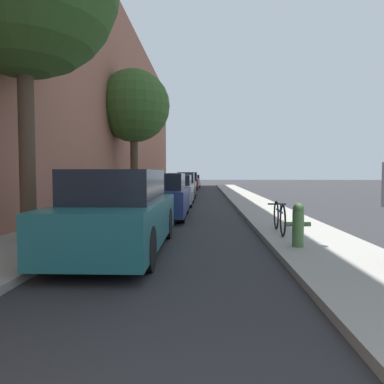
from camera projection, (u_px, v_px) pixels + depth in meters
The scene contains 14 objects.
ground_plane at pixel (191, 207), 16.26m from camera, with size 120.00×120.00×0.00m, color #28282B.
sidewalk_left at pixel (126, 205), 16.36m from camera, with size 2.00×52.00×0.12m.
sidewalk_right at pixel (257, 206), 16.15m from camera, with size 2.00×52.00×0.12m.
building_facade_left at pixel (95, 87), 16.13m from camera, with size 0.70×52.00×10.59m.
parked_car_teal at pixel (120, 213), 6.97m from camera, with size 1.68×4.57×1.57m.
parked_car_navy at pixel (159, 197), 12.20m from camera, with size 1.87×4.02×1.49m.
parked_car_silver at pixel (174, 190), 17.09m from camera, with size 1.73×4.23×1.41m.
parked_car_grey at pixel (182, 186), 21.98m from camera, with size 1.68×4.06×1.49m.
parked_car_red at pixel (184, 184), 27.48m from camera, with size 1.72×3.99×1.46m.
parked_car_maroon at pixel (188, 181), 32.62m from camera, with size 1.89×4.14×1.54m.
parked_car_white at pixel (192, 181), 38.20m from camera, with size 1.83×3.95×1.29m.
street_tree_far at pixel (134, 107), 18.08m from camera, with size 3.56×3.56×6.47m.
fire_hydrant at pixel (298, 224), 6.90m from camera, with size 0.46×0.21×0.83m.
bicycle at pixel (279, 217), 8.54m from camera, with size 0.44×1.72×0.70m.
Camera 1 is at (0.61, -0.19, 1.52)m, focal length 34.28 mm.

